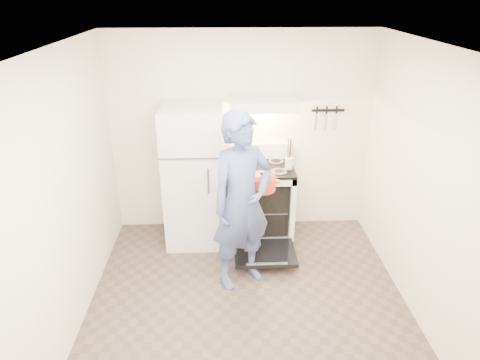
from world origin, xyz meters
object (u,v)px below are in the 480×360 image
Objects in this scene: stove_body at (261,203)px; person at (242,203)px; tea_kettle at (245,150)px; refrigerator at (194,176)px; dutch_oven at (261,183)px.

person reaches higher than stove_body.
tea_kettle is at bearing 55.25° from person.
stove_body is at bearing 1.77° from refrigerator.
refrigerator is 0.90m from stove_body.
tea_kettle is at bearing 21.39° from refrigerator.
person is 0.34m from dutch_oven.
refrigerator is 6.03× the size of tea_kettle.
tea_kettle is at bearing 130.38° from stove_body.
stove_body is at bearing -49.62° from tea_kettle.
person is (-0.28, -0.90, 0.48)m from stove_body.
person reaches higher than tea_kettle.
stove_body is (0.81, 0.02, -0.39)m from refrigerator.
tea_kettle is 0.88m from dutch_oven.
stove_body is 0.87m from dutch_oven.
dutch_oven is (0.13, -0.87, -0.06)m from tea_kettle.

